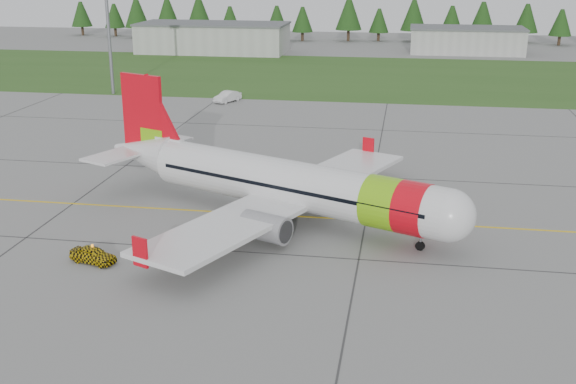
# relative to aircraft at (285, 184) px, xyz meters

# --- Properties ---
(ground) EXTENTS (320.00, 320.00, 0.00)m
(ground) POSITION_rel_aircraft_xyz_m (-3.60, -7.14, -3.00)
(ground) COLOR gray
(ground) RESTS_ON ground
(aircraft) EXTENTS (32.52, 30.87, 10.39)m
(aircraft) POSITION_rel_aircraft_xyz_m (0.00, 0.00, 0.00)
(aircraft) COLOR silver
(aircraft) RESTS_ON ground
(follow_me_car) EXTENTS (1.47, 1.62, 3.39)m
(follow_me_car) POSITION_rel_aircraft_xyz_m (-11.64, -10.65, -1.30)
(follow_me_car) COLOR yellow
(follow_me_car) RESTS_ON ground
(service_van) EXTENTS (2.16, 2.12, 4.76)m
(service_van) POSITION_rel_aircraft_xyz_m (-16.60, 47.32, -0.61)
(service_van) COLOR silver
(service_van) RESTS_ON ground
(grass_strip) EXTENTS (320.00, 50.00, 0.03)m
(grass_strip) POSITION_rel_aircraft_xyz_m (-3.60, 74.86, -2.98)
(grass_strip) COLOR #30561E
(grass_strip) RESTS_ON ground
(taxi_guideline) EXTENTS (120.00, 0.25, 0.02)m
(taxi_guideline) POSITION_rel_aircraft_xyz_m (-3.60, 0.86, -2.98)
(taxi_guideline) COLOR gold
(taxi_guideline) RESTS_ON ground
(hangar_west) EXTENTS (32.00, 14.00, 6.00)m
(hangar_west) POSITION_rel_aircraft_xyz_m (-33.60, 102.86, 0.00)
(hangar_west) COLOR #A8A8A3
(hangar_west) RESTS_ON ground
(hangar_east) EXTENTS (24.00, 12.00, 5.20)m
(hangar_east) POSITION_rel_aircraft_xyz_m (21.40, 110.86, -0.40)
(hangar_east) COLOR #A8A8A3
(hangar_east) RESTS_ON ground
(floodlight_mast) EXTENTS (0.50, 0.50, 20.00)m
(floodlight_mast) POSITION_rel_aircraft_xyz_m (-35.60, 50.86, 7.00)
(floodlight_mast) COLOR slate
(floodlight_mast) RESTS_ON ground
(treeline) EXTENTS (160.00, 8.00, 10.00)m
(treeline) POSITION_rel_aircraft_xyz_m (-3.60, 130.86, 2.00)
(treeline) COLOR #1C3F14
(treeline) RESTS_ON ground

